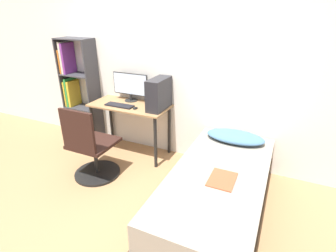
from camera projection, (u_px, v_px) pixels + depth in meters
ground_plane at (111, 212)px, 2.79m from camera, size 14.00×14.00×0.00m
wall_back at (170, 68)px, 3.53m from camera, size 8.00×0.05×2.50m
desk at (130, 113)px, 3.72m from camera, size 1.13×0.54×0.76m
bookshelf at (76, 92)px, 4.17m from camera, size 0.55×0.30×1.60m
office_chair at (91, 152)px, 3.24m from camera, size 0.58×0.58×0.96m
bed at (217, 193)px, 2.70m from camera, size 0.92×2.00×0.50m
pillow at (235, 137)px, 3.19m from camera, size 0.70×0.36×0.11m
magazine at (222, 179)px, 2.47m from camera, size 0.24×0.32×0.01m
monitor at (130, 86)px, 3.74m from camera, size 0.56×0.19×0.40m
keyboard at (119, 105)px, 3.61m from camera, size 0.41×0.14×0.02m
pc_tower at (159, 94)px, 3.44m from camera, size 0.19×0.44×0.41m
mouse at (135, 108)px, 3.52m from camera, size 0.06×0.09×0.02m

